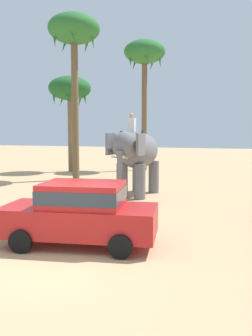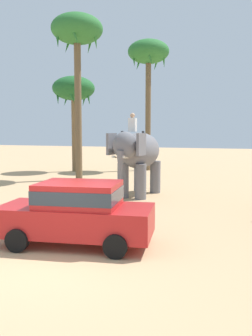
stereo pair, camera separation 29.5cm
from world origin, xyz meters
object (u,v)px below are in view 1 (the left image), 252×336
(car_sedan_foreground, at_px, (81,211))
(elephant_with_mahout, at_px, (137,154))
(palm_tree_near_hut, at_px, (70,91))
(palm_tree_left_of_road, at_px, (74,35))
(palm_tree_behind_elephant, at_px, (145,57))

(car_sedan_foreground, distance_m, elephant_with_mahout, 7.59)
(car_sedan_foreground, bearing_deg, elephant_with_mahout, 95.70)
(car_sedan_foreground, xyz_separation_m, palm_tree_near_hut, (-8.62, 15.80, 5.21))
(palm_tree_left_of_road, bearing_deg, car_sedan_foreground, -62.47)
(elephant_with_mahout, relative_size, palm_tree_near_hut, 0.55)
(car_sedan_foreground, relative_size, palm_tree_left_of_road, 0.42)
(palm_tree_behind_elephant, relative_size, palm_tree_near_hut, 1.40)
(car_sedan_foreground, relative_size, palm_tree_near_hut, 0.60)
(car_sedan_foreground, distance_m, palm_tree_near_hut, 18.73)
(palm_tree_behind_elephant, height_order, palm_tree_left_of_road, palm_tree_left_of_road)
(elephant_with_mahout, relative_size, palm_tree_behind_elephant, 0.39)
(car_sedan_foreground, xyz_separation_m, elephant_with_mahout, (-0.75, 7.47, 1.06))
(car_sedan_foreground, relative_size, elephant_with_mahout, 1.10)
(palm_tree_behind_elephant, bearing_deg, palm_tree_left_of_road, -110.87)
(palm_tree_left_of_road, bearing_deg, palm_tree_behind_elephant, 69.13)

